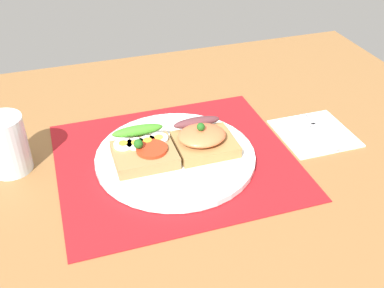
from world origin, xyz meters
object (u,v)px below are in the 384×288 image
(plate, at_px, (175,157))
(sandwich_salmon, at_px, (203,139))
(sandwich_egg_tomato, at_px, (144,150))
(fork, at_px, (319,130))
(napkin, at_px, (316,134))
(drinking_glass, at_px, (6,145))

(plate, xyz_separation_m, sandwich_salmon, (0.05, 0.00, 0.02))
(sandwich_egg_tomato, distance_m, fork, 0.33)
(napkin, xyz_separation_m, drinking_glass, (-0.54, 0.07, 0.05))
(drinking_glass, bearing_deg, sandwich_salmon, -10.91)
(plate, xyz_separation_m, drinking_glass, (-0.27, 0.06, 0.04))
(napkin, bearing_deg, sandwich_egg_tomato, 177.81)
(drinking_glass, bearing_deg, fork, -6.62)
(sandwich_salmon, relative_size, fork, 0.82)
(sandwich_egg_tomato, xyz_separation_m, fork, (0.33, -0.01, -0.02))
(sandwich_salmon, xyz_separation_m, fork, (0.23, -0.00, -0.03))
(plate, height_order, sandwich_salmon, sandwich_salmon)
(sandwich_egg_tomato, height_order, sandwich_salmon, sandwich_salmon)
(sandwich_salmon, bearing_deg, napkin, -1.71)
(plate, distance_m, napkin, 0.27)
(sandwich_salmon, bearing_deg, drinking_glass, 169.09)
(sandwich_egg_tomato, distance_m, drinking_glass, 0.22)
(sandwich_salmon, distance_m, fork, 0.23)
(sandwich_egg_tomato, xyz_separation_m, napkin, (0.32, -0.01, -0.03))
(sandwich_egg_tomato, height_order, drinking_glass, drinking_glass)
(sandwich_salmon, distance_m, napkin, 0.22)
(plate, bearing_deg, sandwich_salmon, 1.98)
(fork, relative_size, drinking_glass, 1.28)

